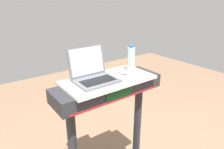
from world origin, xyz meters
The scene contains 4 objects.
desk_board centered at (0.00, 0.70, 1.09)m, with size 0.72×0.37×0.02m, color beige.
laptop centered at (-0.11, 0.74, 1.15)m, with size 0.31×0.28×0.25m.
computer_mouse centered at (0.17, 0.71, 1.12)m, with size 0.06×0.10×0.03m, color #B2B2B7.
water_bottle centered at (0.27, 0.74, 1.20)m, with size 0.06×0.06×0.22m.
Camera 1 is at (-0.85, -0.52, 1.70)m, focal length 32.96 mm.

